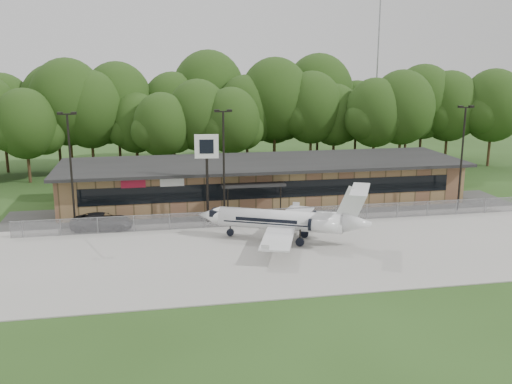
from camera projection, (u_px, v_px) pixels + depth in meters
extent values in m
plane|color=#253F16|center=(335.00, 289.00, 36.78)|extent=(160.00, 160.00, 0.00)
cube|color=#9E9B93|center=(303.00, 249.00, 44.42)|extent=(64.00, 18.00, 0.08)
cube|color=#383835|center=(271.00, 211.00, 55.43)|extent=(50.00, 9.00, 0.06)
cube|color=olive|center=(262.00, 182.00, 59.28)|extent=(40.00, 10.00, 4.00)
cube|color=black|center=(273.00, 190.00, 54.41)|extent=(36.00, 0.08, 1.60)
cube|color=black|center=(263.00, 162.00, 58.31)|extent=(41.00, 11.50, 0.30)
cube|color=black|center=(253.00, 185.00, 53.34)|extent=(6.00, 1.60, 0.20)
cube|color=#AA152F|center=(133.00, 184.00, 51.78)|extent=(2.20, 0.06, 0.70)
cube|color=silver|center=(172.00, 183.00, 52.42)|extent=(2.20, 0.06, 0.70)
cube|color=gray|center=(282.00, 216.00, 50.96)|extent=(46.00, 0.03, 1.50)
cube|color=gray|center=(282.00, 208.00, 50.79)|extent=(46.00, 0.04, 0.04)
cylinder|color=gray|center=(377.00, 73.00, 83.82)|extent=(0.20, 0.20, 25.00)
cylinder|color=black|center=(71.00, 174.00, 48.17)|extent=(0.18, 0.18, 10.00)
cube|color=black|center=(67.00, 114.00, 47.02)|extent=(1.20, 0.12, 0.12)
cube|color=black|center=(60.00, 113.00, 46.90)|extent=(0.45, 0.30, 0.22)
cube|color=black|center=(74.00, 113.00, 47.10)|extent=(0.45, 0.30, 0.22)
cylinder|color=black|center=(224.00, 169.00, 50.52)|extent=(0.18, 0.18, 10.00)
cube|color=black|center=(223.00, 112.00, 49.37)|extent=(1.20, 0.12, 0.12)
cube|color=black|center=(217.00, 111.00, 49.25)|extent=(0.45, 0.30, 0.22)
cube|color=black|center=(229.00, 111.00, 49.45)|extent=(0.45, 0.30, 0.22)
cylinder|color=black|center=(461.00, 160.00, 54.67)|extent=(0.18, 0.18, 10.00)
cube|color=black|center=(466.00, 107.00, 53.52)|extent=(1.20, 0.12, 0.12)
cube|color=black|center=(461.00, 107.00, 53.40)|extent=(0.45, 0.30, 0.22)
cube|color=black|center=(471.00, 107.00, 53.60)|extent=(0.45, 0.30, 0.22)
cylinder|color=white|center=(280.00, 221.00, 46.10)|extent=(9.84, 5.67, 1.61)
cone|color=white|center=(209.00, 216.00, 47.51)|extent=(2.51, 2.31, 1.61)
cone|color=white|center=(357.00, 224.00, 44.62)|extent=(2.69, 2.39, 1.61)
cube|color=white|center=(278.00, 239.00, 42.94)|extent=(4.54, 6.43, 0.12)
cube|color=white|center=(294.00, 216.00, 49.23)|extent=(4.54, 6.43, 0.12)
cylinder|color=white|center=(323.00, 227.00, 44.02)|extent=(2.40, 1.75, 0.91)
cylinder|color=white|center=(327.00, 218.00, 46.41)|extent=(2.40, 1.75, 0.91)
cube|color=white|center=(352.00, 206.00, 44.41)|extent=(2.31, 1.16, 3.04)
cube|color=white|center=(360.00, 191.00, 43.98)|extent=(3.12, 4.77, 0.10)
cube|color=black|center=(217.00, 213.00, 47.28)|extent=(1.42, 1.52, 0.50)
cube|color=black|center=(302.00, 239.00, 45.98)|extent=(1.74, 2.54, 0.71)
cylinder|color=black|center=(230.00, 233.00, 47.40)|extent=(0.80, 0.80, 0.22)
imported|color=#2F2F32|center=(102.00, 221.00, 49.46)|extent=(5.47, 2.88, 1.47)
cylinder|color=black|center=(207.00, 181.00, 50.81)|extent=(0.25, 0.25, 7.67)
cube|color=silver|center=(207.00, 146.00, 50.09)|extent=(2.12, 0.46, 2.11)
cube|color=black|center=(207.00, 147.00, 49.96)|extent=(1.24, 0.17, 1.25)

